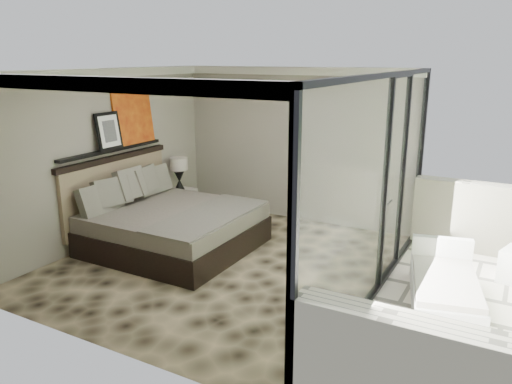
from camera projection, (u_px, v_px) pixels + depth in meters
The scene contains 13 objects.
floor at pixel (223, 263), 7.43m from camera, with size 5.00×5.00×0.00m, color black.
ceiling at pixel (220, 71), 6.70m from camera, with size 4.50×5.00×0.02m, color silver.
back_wall at pixel (295, 145), 9.17m from camera, with size 4.50×0.02×2.80m, color gray.
left_wall at pixel (106, 157), 8.11m from camera, with size 0.02×5.00×2.80m, color gray.
glass_wall at pixel (379, 192), 6.01m from camera, with size 0.08×5.00×2.80m, color white.
terrace_slab at pixel (500, 331), 5.70m from camera, with size 3.00×5.00×0.12m, color beige.
picture_ledge at pixel (112, 150), 8.14m from camera, with size 0.12×2.20×0.05m, color black.
bed at pixel (169, 224), 7.97m from camera, with size 2.40×2.32×1.33m.
nightstand at pixel (181, 204), 9.59m from camera, with size 0.48×0.48×0.48m, color black.
table_lamp at pixel (179, 169), 9.43m from camera, with size 0.34×0.34×0.62m.
abstract_canvas at pixel (133, 117), 8.49m from camera, with size 0.04×0.90×0.90m, color #A10F0D.
framed_print at pixel (109, 131), 7.96m from camera, with size 0.03×0.50×0.60m, color black.
lounger at pixel (445, 288), 6.20m from camera, with size 1.13×1.71×0.61m.
Camera 1 is at (3.76, -5.80, 2.97)m, focal length 35.00 mm.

